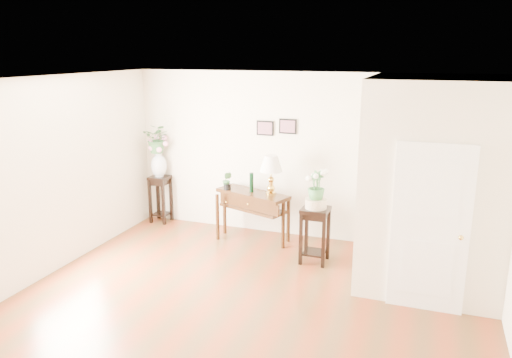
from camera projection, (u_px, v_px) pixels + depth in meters
The scene contains 20 objects.
floor at pixel (244, 309), 6.21m from camera, with size 6.00×5.50×0.02m, color maroon.
ceiling at pixel (242, 81), 5.51m from camera, with size 6.00×5.50×0.02m, color white.
wall_back at pixel (302, 157), 8.37m from camera, with size 6.00×0.02×2.80m, color beige.
wall_front at pixel (96, 315), 3.35m from camera, with size 6.00×0.02×2.80m, color beige.
wall_left at pixel (39, 180), 6.84m from camera, with size 0.02×5.50×2.80m, color beige.
partition at pixel (433, 181), 6.79m from camera, with size 1.80×1.95×2.80m, color beige.
door at pixel (430, 229), 5.97m from camera, with size 0.90×0.05×2.10m, color white.
art_print_left at pixel (265, 128), 8.45m from camera, with size 0.30×0.02×0.25m, color black.
art_print_right at pixel (288, 126), 8.31m from camera, with size 0.30×0.02×0.25m, color black.
wall_ornament at pixel (367, 129), 7.05m from camera, with size 0.51×0.51×0.07m, color orange.
console_table at pixel (253, 216), 8.37m from camera, with size 1.28×0.43×0.85m, color #3F230C.
table_lamp at pixel (271, 173), 8.07m from camera, with size 0.37×0.37×0.65m, color gold.
green_vase at pixel (252, 182), 8.23m from camera, with size 0.07×0.07×0.33m, color black.
potted_plant at pixel (227, 181), 8.37m from camera, with size 0.16×0.13×0.29m, color #346A35.
plant_stand_a at pixel (161, 199), 9.31m from camera, with size 0.34×0.34×0.87m, color black.
porcelain_vase at pixel (159, 164), 9.14m from camera, with size 0.29×0.29×0.50m, color white, non-canonical shape.
lily_arrangement at pixel (158, 141), 9.03m from camera, with size 0.48×0.41×0.53m, color #346A35.
plant_stand_b at pixel (315, 235), 7.51m from camera, with size 0.40×0.40×0.86m, color black.
ceramic_bowl at pixel (316, 203), 7.38m from camera, with size 0.32×0.32×0.14m, color beige.
narcissus at pixel (316, 186), 7.32m from camera, with size 0.25×0.25×0.45m, color #346A35.
Camera 1 is at (2.03, -5.23, 3.12)m, focal length 35.00 mm.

